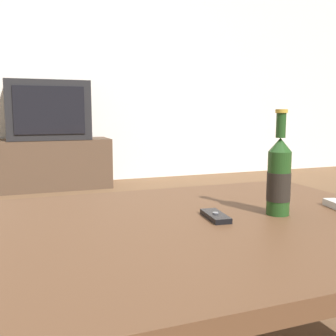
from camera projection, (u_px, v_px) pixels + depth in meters
back_wall at (59, 46)px, 3.68m from camera, size 8.00×0.05×2.60m
coffee_table at (181, 241)px, 1.00m from camera, size 1.28×0.89×0.40m
tv_stand at (50, 164)px, 3.52m from camera, size 1.05×0.40×0.44m
television at (48, 110)px, 3.45m from camera, size 0.70×0.42×0.51m
beer_bottle at (279, 177)px, 1.07m from camera, size 0.06×0.06×0.29m
cell_phone at (215, 216)px, 1.04m from camera, size 0.06×0.12×0.02m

